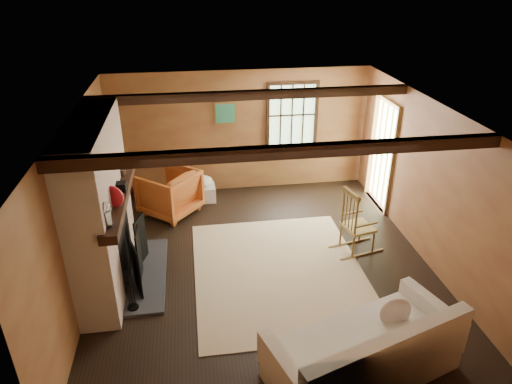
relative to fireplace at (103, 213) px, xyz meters
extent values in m
plane|color=black|center=(2.23, 0.00, -1.10)|extent=(5.50, 5.50, 0.00)
cube|color=olive|center=(2.23, 2.75, 0.10)|extent=(5.00, 0.02, 2.40)
cube|color=olive|center=(2.23, -2.75, 0.10)|extent=(5.00, 0.02, 2.40)
cube|color=olive|center=(-0.27, 0.00, 0.10)|extent=(0.02, 5.50, 2.40)
cube|color=olive|center=(4.73, 0.00, 0.10)|extent=(0.02, 5.50, 2.40)
cube|color=white|center=(2.23, 0.00, 1.30)|extent=(5.00, 5.50, 0.02)
cube|color=black|center=(2.23, -1.20, 1.23)|extent=(5.00, 0.12, 0.14)
cube|color=black|center=(2.23, 1.20, 1.23)|extent=(5.00, 0.12, 0.14)
cube|color=black|center=(3.23, 2.72, 0.40)|extent=(1.02, 0.06, 1.32)
cube|color=#AED2A1|center=(3.23, 2.75, 0.40)|extent=(0.90, 0.01, 1.20)
cube|color=black|center=(3.23, 2.73, 0.40)|extent=(0.90, 0.03, 0.02)
cube|color=brown|center=(4.70, 1.70, -0.10)|extent=(0.06, 1.00, 2.06)
cube|color=#AED2A1|center=(4.72, 1.70, -0.10)|extent=(0.01, 0.80, 1.85)
cube|color=brown|center=(1.93, 2.72, 0.50)|extent=(0.42, 0.03, 0.42)
cube|color=teal|center=(1.93, 2.71, 0.50)|extent=(0.36, 0.01, 0.36)
cube|color=brown|center=(-0.02, 0.00, 0.10)|extent=(0.50, 2.20, 2.40)
cube|color=black|center=(0.05, 0.00, -0.65)|extent=(0.38, 1.00, 0.85)
cube|color=#313236|center=(0.48, 0.00, -1.08)|extent=(0.55, 1.80, 0.05)
cube|color=black|center=(0.26, 0.00, 0.25)|extent=(0.22, 2.30, 0.12)
cube|color=black|center=(0.41, -0.42, -0.68)|extent=(0.14, 0.36, 0.74)
cube|color=black|center=(0.41, -0.04, -0.68)|extent=(0.02, 0.37, 0.74)
cube|color=black|center=(0.41, 0.34, -0.68)|extent=(0.13, 0.36, 0.74)
cylinder|color=black|center=(0.35, -0.76, -1.04)|extent=(0.15, 0.15, 0.02)
cylinder|color=black|center=(0.32, -0.78, -0.74)|extent=(0.01, 0.01, 0.62)
cylinder|color=black|center=(0.35, -0.76, -0.74)|extent=(0.01, 0.01, 0.62)
cylinder|color=black|center=(0.37, -0.73, -0.74)|extent=(0.01, 0.01, 0.62)
cylinder|color=white|center=(0.25, -0.93, 0.41)|extent=(0.10, 0.10, 0.21)
sphere|color=white|center=(0.25, -0.93, 0.58)|extent=(0.12, 0.12, 0.12)
cylinder|color=#B2141E|center=(0.25, -0.43, 0.45)|extent=(0.28, 0.11, 0.28)
cube|color=black|center=(0.25, 0.02, 0.37)|extent=(0.23, 0.15, 0.12)
cylinder|color=black|center=(0.25, 0.51, 0.35)|extent=(0.07, 0.07, 0.09)
cylinder|color=black|center=(0.25, 0.54, 0.35)|extent=(0.08, 0.08, 0.09)
cube|color=tan|center=(2.43, -0.20, -1.10)|extent=(2.50, 3.00, 0.01)
cube|color=tan|center=(3.77, 0.21, -0.69)|extent=(0.52, 0.53, 0.05)
cube|color=brown|center=(3.59, 0.17, -0.07)|extent=(0.14, 0.42, 0.07)
cylinder|color=brown|center=(3.99, 0.07, -0.89)|extent=(0.03, 0.03, 0.41)
cylinder|color=brown|center=(3.91, 0.43, -0.89)|extent=(0.03, 0.03, 0.41)
cylinder|color=brown|center=(3.63, -0.01, -0.89)|extent=(0.03, 0.03, 0.41)
cylinder|color=brown|center=(3.55, 0.35, -0.89)|extent=(0.03, 0.03, 0.41)
cylinder|color=brown|center=(3.63, -0.01, -0.36)|extent=(0.03, 0.03, 0.69)
cylinder|color=brown|center=(3.55, 0.35, -0.36)|extent=(0.03, 0.03, 0.69)
cylinder|color=brown|center=(3.61, 0.08, -0.38)|extent=(0.02, 0.02, 0.57)
cylinder|color=brown|center=(3.59, 0.17, -0.38)|extent=(0.02, 0.02, 0.57)
cylinder|color=brown|center=(3.57, 0.26, -0.38)|extent=(0.02, 0.02, 0.57)
cube|color=brown|center=(3.82, 0.01, -0.53)|extent=(0.39, 0.12, 0.03)
cube|color=brown|center=(3.72, 0.41, -0.53)|extent=(0.39, 0.12, 0.03)
cube|color=brown|center=(3.81, 0.03, -1.09)|extent=(0.77, 0.22, 0.03)
cube|color=brown|center=(3.73, 0.39, -1.09)|extent=(0.77, 0.22, 0.03)
cube|color=silver|center=(2.97, -2.17, -0.87)|extent=(2.28, 1.54, 0.46)
cube|color=silver|center=(3.09, -2.54, -0.53)|extent=(2.03, 0.80, 0.57)
cube|color=silver|center=(2.03, -2.47, -0.66)|extent=(0.43, 0.94, 0.42)
cube|color=silver|center=(3.91, -1.86, -0.66)|extent=(0.43, 0.94, 0.42)
ellipsoid|color=silver|center=(3.43, -1.90, -0.53)|extent=(0.40, 0.24, 0.38)
cylinder|color=brown|center=(0.04, 2.60, -1.05)|extent=(0.36, 0.11, 0.11)
cylinder|color=brown|center=(0.15, 2.60, -1.05)|extent=(0.36, 0.11, 0.11)
cylinder|color=brown|center=(0.27, 2.60, -1.05)|extent=(0.36, 0.11, 0.11)
cylinder|color=brown|center=(0.04, 2.60, -0.94)|extent=(0.36, 0.11, 0.11)
cylinder|color=brown|center=(0.15, 2.60, -0.94)|extent=(0.36, 0.11, 0.11)
cylinder|color=brown|center=(0.27, 2.60, -0.94)|extent=(0.36, 0.11, 0.11)
cube|color=white|center=(1.40, 2.31, -0.95)|extent=(0.51, 0.39, 0.30)
ellipsoid|color=silver|center=(1.40, 2.31, -0.70)|extent=(0.47, 0.40, 0.21)
imported|color=#BF6026|center=(0.80, 1.89, -0.69)|extent=(1.28, 1.27, 0.83)
camera|label=1|loc=(1.26, -5.66, 3.03)|focal=32.00mm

